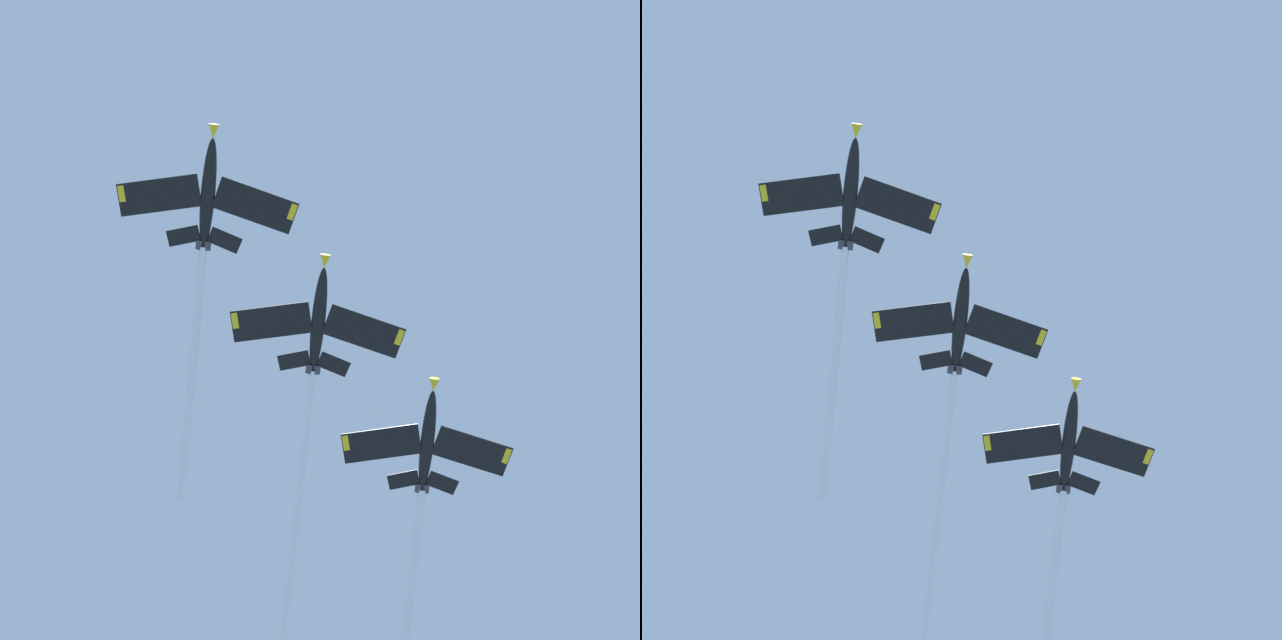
{
  "view_description": "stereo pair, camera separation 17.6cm",
  "coord_description": "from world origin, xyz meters",
  "views": [
    {
      "loc": [
        -0.87,
        30.62,
        1.74
      ],
      "look_at": [
        9.42,
        -16.98,
        122.64
      ],
      "focal_mm": 64.89,
      "sensor_mm": 36.0,
      "label": 1
    },
    {
      "loc": [
        -0.7,
        30.65,
        1.74
      ],
      "look_at": [
        9.42,
        -16.98,
        122.64
      ],
      "focal_mm": 64.89,
      "sensor_mm": 36.0,
      "label": 2
    }
  ],
  "objects": [
    {
      "name": "jet_third",
      "position": [
        3.2,
        -42.83,
        118.78
      ],
      "size": [
        21.58,
        43.98,
        9.29
      ],
      "color": "black"
    },
    {
      "name": "jet_second",
      "position": [
        12.04,
        -24.33,
        121.8
      ],
      "size": [
        23.44,
        48.02,
        10.46
      ],
      "color": "black"
    },
    {
      "name": "jet_lead",
      "position": [
        20.69,
        -7.24,
        123.0
      ],
      "size": [
        21.21,
        40.94,
        8.6
      ],
      "color": "black"
    }
  ]
}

